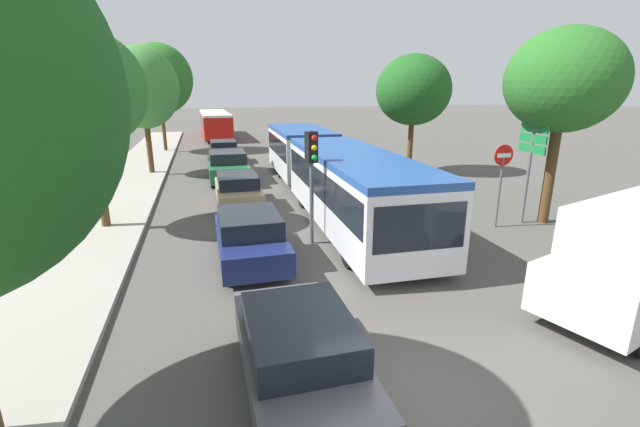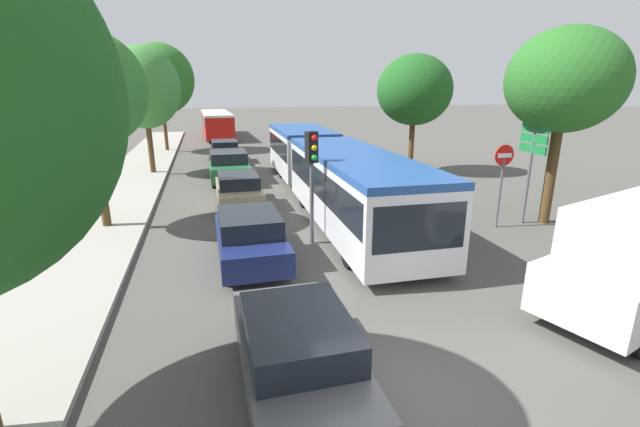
% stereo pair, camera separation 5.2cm
% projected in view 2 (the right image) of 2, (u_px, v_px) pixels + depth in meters
% --- Properties ---
extents(ground_plane, '(200.00, 200.00, 0.00)m').
position_uv_depth(ground_plane, '(404.00, 390.00, 6.77)').
color(ground_plane, '#4F4C47').
extents(kerb_strip_left, '(3.20, 47.49, 0.14)m').
position_uv_depth(kerb_strip_left, '(134.00, 177.00, 22.53)').
color(kerb_strip_left, '#9E998E').
rests_on(kerb_strip_left, ground).
extents(articulated_bus, '(3.00, 17.25, 2.55)m').
position_uv_depth(articulated_bus, '(327.00, 167.00, 17.61)').
color(articulated_bus, silver).
rests_on(articulated_bus, ground).
extents(city_bus_rear, '(2.73, 11.01, 2.36)m').
position_uv_depth(city_bus_rear, '(217.00, 123.00, 40.73)').
color(city_bus_rear, red).
rests_on(city_bus_rear, ground).
extents(queued_car_graphite, '(1.69, 3.93, 1.36)m').
position_uv_depth(queued_car_graphite, '(298.00, 354.00, 6.55)').
color(queued_car_graphite, '#47474C').
rests_on(queued_car_graphite, ground).
extents(queued_car_navy, '(1.73, 4.04, 1.40)m').
position_uv_depth(queued_car_navy, '(250.00, 237.00, 11.63)').
color(queued_car_navy, navy).
rests_on(queued_car_navy, ground).
extents(queued_car_tan, '(1.67, 3.89, 1.35)m').
position_uv_depth(queued_car_tan, '(239.00, 190.00, 16.98)').
color(queued_car_tan, tan).
rests_on(queued_car_tan, ground).
extents(queued_car_green, '(1.91, 4.45, 1.54)m').
position_uv_depth(queued_car_green, '(229.00, 166.00, 21.69)').
color(queued_car_green, '#236638').
rests_on(queued_car_green, ground).
extents(queued_car_black, '(1.70, 3.97, 1.38)m').
position_uv_depth(queued_car_black, '(225.00, 151.00, 27.28)').
color(queued_car_black, black).
rests_on(queued_car_black, ground).
extents(traffic_light, '(0.38, 0.40, 3.40)m').
position_uv_depth(traffic_light, '(312.00, 163.00, 12.45)').
color(traffic_light, '#56595E').
rests_on(traffic_light, ground).
extents(no_entry_sign, '(0.70, 0.08, 2.82)m').
position_uv_depth(no_entry_sign, '(502.00, 173.00, 14.17)').
color(no_entry_sign, '#56595E').
rests_on(no_entry_sign, ground).
extents(direction_sign_post, '(0.21, 1.40, 3.60)m').
position_uv_depth(direction_sign_post, '(532.00, 150.00, 14.43)').
color(direction_sign_post, '#56595E').
rests_on(direction_sign_post, ground).
extents(tree_left_mid, '(3.58, 3.58, 6.36)m').
position_uv_depth(tree_left_mid, '(90.00, 93.00, 13.25)').
color(tree_left_mid, '#51381E').
rests_on(tree_left_mid, ground).
extents(tree_left_far, '(3.68, 3.68, 6.71)m').
position_uv_depth(tree_left_far, '(146.00, 90.00, 22.26)').
color(tree_left_far, '#51381E').
rests_on(tree_left_far, ground).
extents(tree_left_distant, '(4.71, 4.71, 7.63)m').
position_uv_depth(tree_left_distant, '(162.00, 81.00, 30.30)').
color(tree_left_distant, '#51381E').
rests_on(tree_left_distant, ground).
extents(tree_right_near, '(3.72, 3.72, 6.50)m').
position_uv_depth(tree_right_near, '(565.00, 81.00, 13.84)').
color(tree_right_near, '#51381E').
rests_on(tree_right_near, ground).
extents(tree_right_mid, '(3.99, 3.99, 6.32)m').
position_uv_depth(tree_right_mid, '(415.00, 90.00, 22.77)').
color(tree_right_mid, '#51381E').
rests_on(tree_right_mid, ground).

